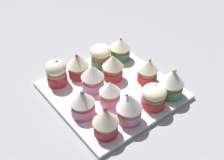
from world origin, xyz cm
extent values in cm
cube|color=#9E9EA3|center=(0.00, 0.00, -1.50)|extent=(180.00, 180.00, 3.00)
cube|color=silver|center=(0.00, 0.00, 0.60)|extent=(31.12, 31.12, 1.20)
cylinder|color=#D1333D|center=(-10.49, -11.12, 2.37)|extent=(5.51, 5.51, 2.34)
cylinder|color=#AD7F51|center=(-10.49, -11.12, 4.13)|extent=(5.26, 5.26, 1.18)
cone|color=#F4EDC6|center=(-10.49, -11.12, 6.63)|extent=(5.90, 5.90, 3.83)
sphere|color=red|center=(-10.32, -10.82, 8.37)|extent=(1.15, 1.15, 1.15)
cylinder|color=pink|center=(-3.75, -11.24, 2.54)|extent=(5.75, 5.75, 2.69)
cylinder|color=#AD7F51|center=(-3.75, -11.24, 4.49)|extent=(5.47, 5.47, 1.21)
cone|color=white|center=(-3.75, -11.24, 7.02)|extent=(6.15, 6.15, 3.84)
sphere|color=pink|center=(-4.24, -10.70, 8.81)|extent=(0.83, 0.83, 0.83)
cylinder|color=#D1333D|center=(4.27, -11.21, 2.34)|extent=(6.03, 6.03, 2.28)
cylinder|color=#AD7F51|center=(4.27, -11.21, 4.01)|extent=(5.65, 5.65, 1.06)
ellipsoid|color=#F4EDC6|center=(4.27, -11.21, 5.49)|extent=(6.14, 6.14, 3.20)
sphere|color=#EAD64C|center=(4.84, -10.84, 6.99)|extent=(0.71, 0.71, 0.71)
cylinder|color=#4C9E6B|center=(10.57, -11.12, 2.54)|extent=(6.13, 6.13, 2.68)
cylinder|color=#AD7F51|center=(10.57, -11.12, 4.55)|extent=(5.54, 5.54, 1.35)
cone|color=white|center=(10.57, -11.12, 7.11)|extent=(6.43, 6.43, 3.77)
sphere|color=#EAD64C|center=(10.80, -11.11, 8.82)|extent=(1.18, 1.18, 1.18)
cylinder|color=pink|center=(-11.16, -2.97, 2.55)|extent=(5.88, 5.88, 2.70)
cylinder|color=#AD7F51|center=(-11.16, -2.97, 4.42)|extent=(5.24, 5.24, 1.04)
cone|color=white|center=(-11.16, -2.97, 6.67)|extent=(5.88, 5.88, 3.46)
sphere|color=#4CB266|center=(-11.19, -3.27, 8.24)|extent=(1.02, 1.02, 1.02)
cylinder|color=pink|center=(-3.67, -3.81, 2.39)|extent=(5.21, 5.21, 2.38)
cylinder|color=#AD7F51|center=(-3.67, -3.81, 4.18)|extent=(4.95, 4.95, 1.18)
cone|color=white|center=(-3.67, -3.81, 6.33)|extent=(5.42, 5.42, 3.13)
cylinder|color=#D1333D|center=(9.80, -3.21, 2.36)|extent=(5.45, 5.45, 2.33)
cylinder|color=#AD7F51|center=(9.80, -3.21, 4.26)|extent=(5.01, 5.01, 1.47)
cone|color=#F4EDC6|center=(9.80, -3.21, 6.53)|extent=(5.74, 5.74, 3.08)
sphere|color=#4CB266|center=(10.21, -3.32, 7.95)|extent=(0.80, 0.80, 0.80)
cylinder|color=pink|center=(-3.85, 3.35, 2.47)|extent=(5.86, 5.86, 2.53)
cylinder|color=#AD7F51|center=(-3.85, 3.35, 4.42)|extent=(5.22, 5.22, 1.37)
cone|color=white|center=(-3.85, 3.35, 6.90)|extent=(6.13, 6.13, 3.60)
cylinder|color=#D1333D|center=(3.02, 3.42, 2.48)|extent=(5.38, 5.38, 2.57)
cylinder|color=#AD7F51|center=(3.02, 3.42, 4.53)|extent=(4.89, 4.89, 1.52)
cone|color=#F4EDC6|center=(3.02, 3.42, 7.08)|extent=(5.94, 5.94, 3.57)
cylinder|color=#D1333D|center=(-10.25, 11.16, 2.60)|extent=(5.45, 5.45, 2.79)
cylinder|color=#AD7F51|center=(-10.25, 11.16, 4.55)|extent=(5.15, 5.15, 1.12)
ellipsoid|color=#F4EDC6|center=(-10.25, 11.16, 6.30)|extent=(5.60, 5.60, 3.97)
sphere|color=#EAD64C|center=(-9.70, 11.17, 8.13)|extent=(1.07, 1.07, 1.07)
cylinder|color=#D1333D|center=(-3.94, 10.29, 2.45)|extent=(5.65, 5.65, 2.50)
cylinder|color=#AD7F51|center=(-3.94, 10.29, 4.22)|extent=(5.41, 5.41, 1.04)
cone|color=#F4EDC6|center=(-3.94, 10.29, 6.54)|extent=(6.03, 6.03, 3.61)
sphere|color=red|center=(-4.15, 10.13, 8.22)|extent=(0.87, 0.87, 0.87)
cylinder|color=#4C9E6B|center=(4.19, 10.68, 2.47)|extent=(5.83, 5.83, 2.54)
cylinder|color=#AD7F51|center=(4.19, 10.68, 4.44)|extent=(5.45, 5.45, 1.41)
ellipsoid|color=#F4EDC6|center=(4.19, 10.68, 6.10)|extent=(6.40, 6.40, 3.17)
cylinder|color=#4C9E6B|center=(10.85, 9.78, 2.59)|extent=(5.83, 5.83, 2.77)
cylinder|color=#AD7F51|center=(10.85, 9.78, 4.56)|extent=(5.25, 5.25, 1.17)
cone|color=#F4EDC6|center=(10.85, 9.78, 6.56)|extent=(6.42, 6.42, 2.83)
sphere|color=#333338|center=(11.02, 9.86, 7.87)|extent=(0.64, 0.64, 0.64)
camera|label=1|loc=(-34.74, -44.32, 49.92)|focal=44.32mm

